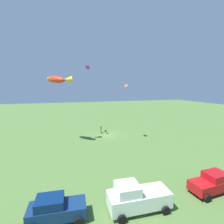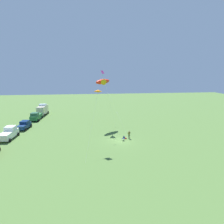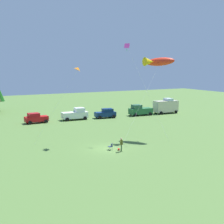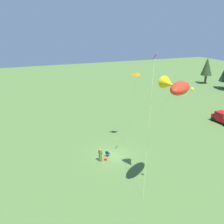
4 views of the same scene
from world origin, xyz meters
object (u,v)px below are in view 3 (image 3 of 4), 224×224
Objects in this scene: truck_white_pickup at (75,114)px; kite_delta_orange at (78,69)px; car_red_sedan at (36,118)px; car_navy_hatch at (106,113)px; van_camper_beige at (166,106)px; kite_diamond_rainbow at (129,51)px; truck_green_flatbed at (140,110)px; folding_chair at (111,146)px; kite_large_fish at (157,62)px; backpack_on_grass at (119,149)px; person_kite_flyer at (121,144)px.

truck_white_pickup is 21.11m from kite_delta_orange.
truck_white_pickup is (7.84, 0.06, 0.15)m from car_red_sedan.
van_camper_beige is at bearing 2.94° from car_navy_hatch.
kite_diamond_rainbow is (-20.22, -18.15, 10.86)m from van_camper_beige.
truck_green_flatbed reaches higher than car_red_sedan.
kite_diamond_rainbow is (4.65, 3.53, 12.02)m from folding_chair.
kite_diamond_rainbow is at bearing 177.42° from kite_large_fish.
van_camper_beige reaches higher than folding_chair.
kite_large_fish reaches higher than backpack_on_grass.
kite_delta_orange reaches higher than car_red_sedan.
kite_large_fish is (13.14, -19.65, 10.17)m from car_red_sedan.
kite_diamond_rainbow is at bearing 56.05° from truck_green_flatbed.
folding_chair is at bearing -65.24° from kite_delta_orange.
van_camper_beige is at bearing -178.72° from truck_green_flatbed.
truck_green_flatbed is 6.76m from van_camper_beige.
backpack_on_grass is at bearing -107.28° from car_navy_hatch.
truck_white_pickup is at bearing 105.05° from kite_large_fish.
person_kite_flyer is 24.71m from car_red_sedan.
kite_diamond_rainbow reaches higher than backpack_on_grass.
kite_diamond_rainbow reaches higher than folding_chair.
kite_diamond_rainbow is at bearing 110.65° from car_red_sedan.
person_kite_flyer is at bearing -134.29° from van_camper_beige.
van_camper_beige is (6.74, -0.14, 0.54)m from truck_green_flatbed.
kite_delta_orange is at bearing -14.57° from folding_chair.
kite_delta_orange is at bearing -120.88° from car_navy_hatch.
truck_white_pickup reaches higher than person_kite_flyer.
car_navy_hatch reaches higher than backpack_on_grass.
car_navy_hatch is 23.16m from kite_delta_orange.
kite_delta_orange is 7.50m from kite_diamond_rainbow.
truck_white_pickup is at bearing 178.37° from van_camper_beige.
truck_white_pickup is at bearing 177.68° from car_navy_hatch.
kite_delta_orange is (-11.54, 1.68, -0.99)m from kite_large_fish.
van_camper_beige is (28.77, -1.29, 0.69)m from car_red_sedan.
kite_diamond_rainbow is at bearing -11.98° from kite_delta_orange.
person_kite_flyer is 13.95m from kite_large_fish.
person_kite_flyer is 25.31m from car_navy_hatch.
backpack_on_grass is 0.06× the size of truck_white_pickup.
truck_green_flatbed is at bearing -1.98° from truck_white_pickup.
car_navy_hatch is 0.41× the size of kite_delta_orange.
car_navy_hatch is (14.08, -0.75, 0.00)m from car_red_sedan.
van_camper_beige is (24.07, 22.96, 0.62)m from person_kite_flyer.
car_red_sedan is at bearing 101.28° from backpack_on_grass.
person_kite_flyer is 1.14m from backpack_on_grass.
car_navy_hatch reaches higher than folding_chair.
car_navy_hatch is (6.24, -0.81, -0.15)m from truck_white_pickup.
car_navy_hatch is 0.85× the size of truck_green_flatbed.
person_kite_flyer is 5.44× the size of backpack_on_grass.
car_red_sedan is at bearing -178.00° from car_navy_hatch.
person_kite_flyer is 0.41× the size of car_red_sedan.
folding_chair is 0.08× the size of kite_delta_orange.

